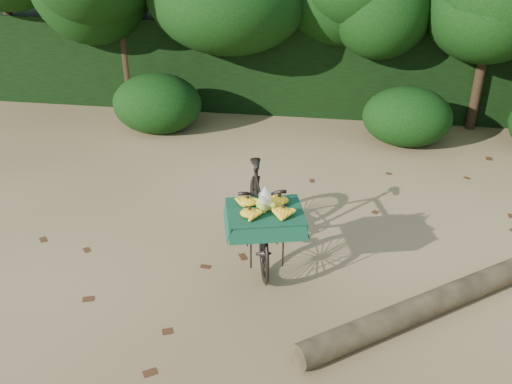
# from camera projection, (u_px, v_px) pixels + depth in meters

# --- Properties ---
(ground) EXTENTS (80.00, 80.00, 0.00)m
(ground) POSITION_uv_depth(u_px,v_px,m) (296.00, 280.00, 6.03)
(ground) COLOR tan
(ground) RESTS_ON ground
(vendor_bicycle) EXTENTS (1.10, 1.94, 1.10)m
(vendor_bicycle) POSITION_uv_depth(u_px,v_px,m) (259.00, 213.00, 6.24)
(vendor_bicycle) COLOR black
(vendor_bicycle) RESTS_ON ground
(fallen_log) EXTENTS (2.96, 2.36, 0.26)m
(fallen_log) POSITION_uv_depth(u_px,v_px,m) (445.00, 298.00, 5.53)
(fallen_log) COLOR brown
(fallen_log) RESTS_ON ground
(hedge_backdrop) EXTENTS (26.00, 1.80, 1.80)m
(hedge_backdrop) POSITION_uv_depth(u_px,v_px,m) (327.00, 62.00, 11.14)
(hedge_backdrop) COLOR black
(hedge_backdrop) RESTS_ON ground
(tree_row) EXTENTS (14.50, 2.00, 4.00)m
(tree_row) POSITION_uv_depth(u_px,v_px,m) (293.00, 12.00, 10.03)
(tree_row) COLOR black
(tree_row) RESTS_ON ground
(bush_clumps) EXTENTS (8.80, 1.70, 0.90)m
(bush_clumps) POSITION_uv_depth(u_px,v_px,m) (348.00, 116.00, 9.52)
(bush_clumps) COLOR black
(bush_clumps) RESTS_ON ground
(leaf_litter) EXTENTS (7.00, 7.30, 0.01)m
(leaf_litter) POSITION_uv_depth(u_px,v_px,m) (301.00, 248.00, 6.59)
(leaf_litter) COLOR #442512
(leaf_litter) RESTS_ON ground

